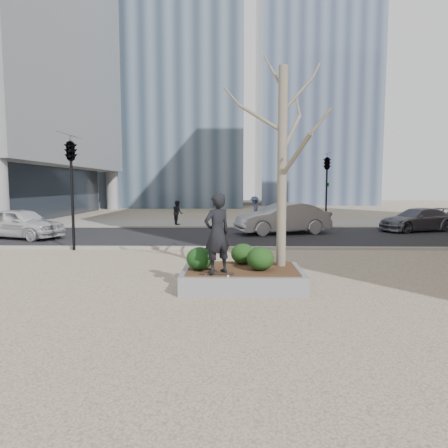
{
  "coord_description": "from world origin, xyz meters",
  "views": [
    {
      "loc": [
        0.73,
        -9.87,
        2.55
      ],
      "look_at": [
        0.5,
        2.0,
        1.4
      ],
      "focal_mm": 32.0,
      "sensor_mm": 36.0,
      "label": 1
    }
  ],
  "objects_px": {
    "planter": "(242,278)",
    "skateboarder": "(217,233)",
    "police_car": "(22,223)",
    "skateboard": "(217,274)"
  },
  "relations": [
    {
      "from": "police_car",
      "to": "skateboarder",
      "type": "bearing_deg",
      "value": -115.03
    },
    {
      "from": "planter",
      "to": "skateboarder",
      "type": "relative_size",
      "value": 1.62
    },
    {
      "from": "planter",
      "to": "skateboard",
      "type": "distance_m",
      "value": 1.0
    },
    {
      "from": "planter",
      "to": "skateboarder",
      "type": "height_order",
      "value": "skateboarder"
    },
    {
      "from": "planter",
      "to": "police_car",
      "type": "height_order",
      "value": "police_car"
    },
    {
      "from": "skateboard",
      "to": "police_car",
      "type": "bearing_deg",
      "value": 137.98
    },
    {
      "from": "planter",
      "to": "skateboard",
      "type": "bearing_deg",
      "value": -128.68
    },
    {
      "from": "skateboard",
      "to": "police_car",
      "type": "distance_m",
      "value": 13.77
    },
    {
      "from": "skateboarder",
      "to": "planter",
      "type": "bearing_deg",
      "value": -164.17
    },
    {
      "from": "planter",
      "to": "skateboarder",
      "type": "bearing_deg",
      "value": -128.68
    }
  ]
}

